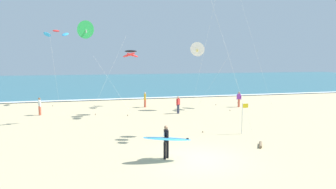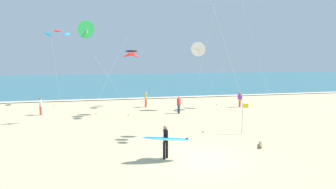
% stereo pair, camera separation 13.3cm
% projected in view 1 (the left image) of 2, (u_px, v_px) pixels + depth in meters
% --- Properties ---
extents(ground_plane, '(160.00, 160.00, 0.00)m').
position_uv_depth(ground_plane, '(198.00, 159.00, 15.09)').
color(ground_plane, '#CCB789').
extents(ocean_water, '(160.00, 60.00, 0.08)m').
position_uv_depth(ocean_water, '(116.00, 81.00, 66.40)').
color(ocean_water, '#336B7A').
rests_on(ocean_water, ground).
extents(shoreline_foam, '(160.00, 1.02, 0.01)m').
position_uv_depth(shoreline_foam, '(134.00, 98.00, 37.79)').
color(shoreline_foam, white).
rests_on(shoreline_foam, ocean_water).
extents(surfer_lead, '(2.44, 1.01, 1.71)m').
position_uv_depth(surfer_lead, '(167.00, 139.00, 14.91)').
color(surfer_lead, black).
rests_on(surfer_lead, ground).
extents(kite_delta_ivory_near, '(3.53, 2.41, 6.66)m').
position_uv_depth(kite_delta_ivory_near, '(198.00, 49.00, 29.62)').
color(kite_delta_ivory_near, white).
rests_on(kite_delta_ivory_near, ground).
extents(kite_arc_charcoal_high, '(4.05, 2.61, 5.76)m').
position_uv_depth(kite_arc_charcoal_high, '(131.00, 54.00, 26.34)').
color(kite_arc_charcoal_high, red).
rests_on(kite_arc_charcoal_high, ground).
extents(kite_arc_scarlet_low, '(2.86, 2.75, 8.13)m').
position_uv_depth(kite_arc_scarlet_low, '(56.00, 33.00, 32.98)').
color(kite_arc_scarlet_low, '#2D99DB').
rests_on(kite_arc_scarlet_low, ground).
extents(kite_delta_emerald_close, '(4.09, 2.14, 7.96)m').
position_uv_depth(kite_delta_emerald_close, '(85.00, 30.00, 23.41)').
color(kite_delta_emerald_close, green).
rests_on(kite_delta_emerald_close, ground).
extents(bystander_red_top, '(0.43, 0.33, 1.59)m').
position_uv_depth(bystander_red_top, '(178.00, 105.00, 27.71)').
color(bystander_red_top, '#2D334C').
rests_on(bystander_red_top, ground).
extents(bystander_white_top, '(0.28, 0.47, 1.59)m').
position_uv_depth(bystander_white_top, '(40.00, 106.00, 26.86)').
color(bystander_white_top, '#D8593F').
rests_on(bystander_white_top, ground).
extents(bystander_yellow_top, '(0.24, 0.49, 1.59)m').
position_uv_depth(bystander_yellow_top, '(145.00, 99.00, 31.27)').
color(bystander_yellow_top, '#D8593F').
rests_on(bystander_yellow_top, ground).
extents(bystander_purple_top, '(0.37, 0.38, 1.59)m').
position_uv_depth(bystander_purple_top, '(239.00, 99.00, 31.44)').
color(bystander_purple_top, '#D8593F').
rests_on(bystander_purple_top, ground).
extents(lifeguard_flag, '(0.45, 0.05, 2.10)m').
position_uv_depth(lifeguard_flag, '(243.00, 115.00, 20.12)').
color(lifeguard_flag, silver).
rests_on(lifeguard_flag, ground).
extents(driftwood_log, '(0.68, 0.96, 0.17)m').
position_uv_depth(driftwood_log, '(261.00, 145.00, 17.37)').
color(driftwood_log, '#846B4C').
rests_on(driftwood_log, ground).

